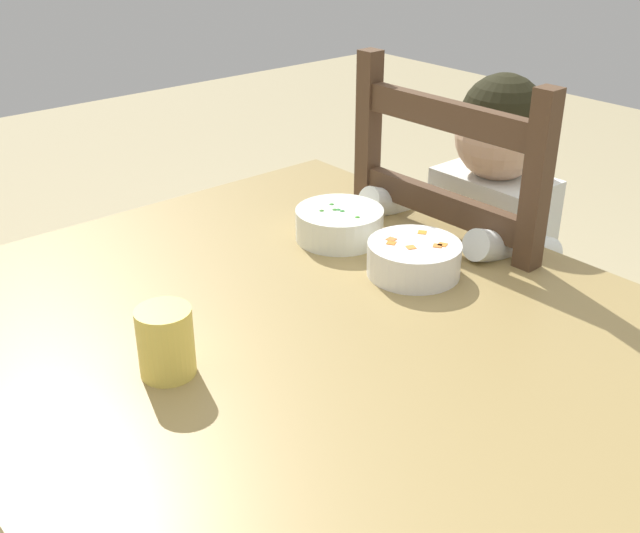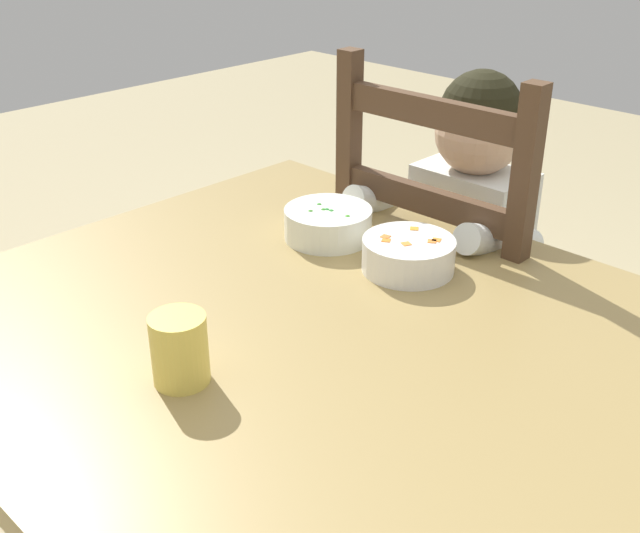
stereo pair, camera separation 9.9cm
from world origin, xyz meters
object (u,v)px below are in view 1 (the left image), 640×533
object	(u,v)px
dining_chair	(475,316)
bowl_of_carrots	(414,258)
spoon	(390,264)
drinking_cup	(166,342)
dining_table	(306,382)
child_figure	(480,244)
bowl_of_peas	(339,223)

from	to	relation	value
dining_chair	bowl_of_carrots	bearing A→B (deg)	-73.11
spoon	drinking_cup	xyz separation A→B (m)	(0.03, -0.44, 0.04)
dining_table	spoon	bearing A→B (deg)	102.71
drinking_cup	dining_table	bearing A→B (deg)	85.64
bowl_of_carrots	child_figure	bearing A→B (deg)	107.40
bowl_of_carrots	spoon	world-z (taller)	bowl_of_carrots
bowl_of_carrots	dining_chair	bearing A→B (deg)	106.89
bowl_of_peas	spoon	size ratio (longest dim) A/B	1.16
dining_chair	child_figure	bearing A→B (deg)	-103.65
bowl_of_peas	bowl_of_carrots	distance (m)	0.18
child_figure	dining_table	bearing A→B (deg)	-79.39
bowl_of_peas	spoon	distance (m)	0.14
child_figure	bowl_of_peas	size ratio (longest dim) A/B	6.25
child_figure	spoon	bearing A→B (deg)	-80.98
drinking_cup	child_figure	bearing A→B (deg)	96.30
dining_chair	child_figure	size ratio (longest dim) A/B	1.04
child_figure	bowl_of_peas	distance (m)	0.32
dining_chair	bowl_of_carrots	world-z (taller)	dining_chair
bowl_of_carrots	drinking_cup	distance (m)	0.45
bowl_of_carrots	spoon	distance (m)	0.05
dining_chair	spoon	distance (m)	0.39
dining_table	drinking_cup	distance (m)	0.27
dining_table	dining_chair	world-z (taller)	dining_chair
dining_table	drinking_cup	size ratio (longest dim) A/B	11.73
dining_table	dining_chair	distance (m)	0.56
child_figure	bowl_of_carrots	bearing A→B (deg)	-72.60
dining_chair	bowl_of_peas	bearing A→B (deg)	-107.33
bowl_of_peas	bowl_of_carrots	size ratio (longest dim) A/B	1.03
dining_chair	spoon	world-z (taller)	dining_chair
child_figure	bowl_of_peas	xyz separation A→B (m)	(-0.09, -0.29, 0.10)
dining_chair	drinking_cup	world-z (taller)	dining_chair
dining_table	drinking_cup	xyz separation A→B (m)	(-0.02, -0.22, 0.15)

